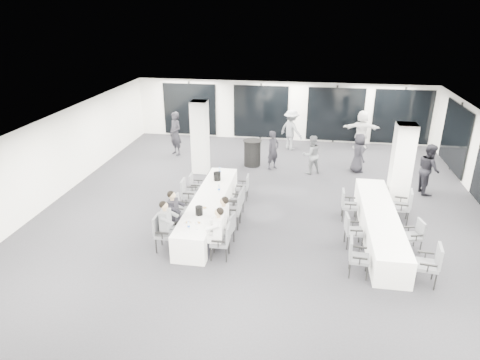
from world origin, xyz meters
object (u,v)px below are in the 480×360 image
object	(u,v)px
chair_main_left_second	(170,221)
chair_side_right_near	(431,262)
chair_main_left_mid	(180,207)
banquet_table_side	(379,225)
ice_bucket_far	(217,176)
chair_main_left_fourth	(188,193)
chair_side_right_mid	(415,234)
chair_side_right_far	(404,204)
cocktail_table	(252,153)
chair_main_right_far	(244,186)
chair_main_right_mid	(235,208)
ice_bucket_near	(199,211)
banquet_table_main	(209,209)
chair_main_left_near	(162,231)
chair_main_right_second	(228,228)
standing_guest_a	(273,148)
chair_main_right_fourth	(238,200)
standing_guest_g	(175,131)
chair_main_left_far	(195,185)
chair_side_left_mid	(351,229)
standing_guest_h	(429,166)
standing_guest_c	(291,127)
chair_main_right_near	(223,239)
chair_side_left_near	(356,255)
standing_guest_f	(362,127)
chair_side_left_far	(347,203)
standing_guest_e	(359,150)

from	to	relation	value
chair_main_left_second	chair_side_right_near	size ratio (longest dim) A/B	0.90
chair_main_left_second	chair_side_right_near	xyz separation A→B (m)	(6.64, -1.14, 0.06)
chair_main_left_mid	banquet_table_side	bearing A→B (deg)	99.25
banquet_table_side	ice_bucket_far	size ratio (longest dim) A/B	18.35
chair_main_left_fourth	chair_side_right_near	bearing A→B (deg)	63.08
chair_side_right_mid	chair_side_right_far	world-z (taller)	chair_side_right_far
cocktail_table	chair_main_right_far	xyz separation A→B (m)	(0.15, -3.29, -0.05)
chair_main_right_mid	ice_bucket_near	distance (m)	1.23
banquet_table_side	ice_bucket_far	xyz separation A→B (m)	(-4.99, 1.61, 0.51)
banquet_table_main	chair_main_left_near	bearing A→B (deg)	-114.26
chair_main_right_second	cocktail_table	bearing A→B (deg)	10.92
cocktail_table	ice_bucket_near	xyz separation A→B (m)	(-0.67, -6.10, 0.33)
cocktail_table	standing_guest_a	world-z (taller)	standing_guest_a
chair_main_left_mid	chair_main_right_fourth	bearing A→B (deg)	123.58
chair_main_left_mid	standing_guest_g	bearing A→B (deg)	-153.38
chair_main_left_far	chair_main_right_mid	xyz separation A→B (m)	(1.67, -1.78, 0.10)
chair_main_left_mid	chair_main_right_second	size ratio (longest dim) A/B	0.96
chair_main_left_far	chair_side_left_mid	xyz separation A→B (m)	(4.96, -2.37, 0.04)
chair_side_right_far	banquet_table_main	bearing A→B (deg)	105.59
standing_guest_h	cocktail_table	bearing A→B (deg)	66.10
chair_main_left_mid	standing_guest_c	xyz separation A→B (m)	(2.94, 7.62, 0.53)
chair_main_right_near	standing_guest_g	bearing A→B (deg)	23.68
standing_guest_g	standing_guest_h	distance (m)	10.15
chair_side_left_near	chair_side_right_mid	size ratio (longest dim) A/B	1.09
chair_side_right_near	standing_guest_f	bearing A→B (deg)	10.09
chair_side_right_mid	chair_main_left_near	bearing A→B (deg)	85.30
cocktail_table	chair_main_left_fourth	xyz separation A→B (m)	(-1.51, -4.32, 0.03)
chair_main_right_near	chair_side_left_far	xyz separation A→B (m)	(3.30, 2.72, -0.00)
chair_main_left_mid	chair_side_left_far	distance (m)	5.06
standing_guest_c	chair_side_right_mid	bearing A→B (deg)	152.91
banquet_table_side	standing_guest_a	bearing A→B (deg)	124.84
chair_main_left_far	chair_side_left_near	size ratio (longest dim) A/B	0.90
chair_main_left_near	ice_bucket_near	xyz separation A→B (m)	(0.83, 0.72, 0.30)
chair_side_left_near	chair_main_left_near	bearing A→B (deg)	-89.92
chair_side_right_near	ice_bucket_near	xyz separation A→B (m)	(-5.81, 1.21, 0.28)
banquet_table_side	ice_bucket_far	world-z (taller)	ice_bucket_far
standing_guest_c	chair_side_right_near	bearing A→B (deg)	149.56
chair_main_left_far	chair_side_right_mid	size ratio (longest dim) A/B	0.99
chair_side_left_far	chair_main_left_fourth	bearing A→B (deg)	-87.98
chair_main_right_near	chair_main_right_mid	bearing A→B (deg)	-1.49
ice_bucket_far	chair_main_right_fourth	bearing A→B (deg)	-46.48
chair_main_left_mid	standing_guest_a	distance (m)	5.53
chair_main_right_second	standing_guest_f	xyz separation A→B (m)	(4.42, 9.32, 0.47)
standing_guest_a	banquet_table_side	bearing A→B (deg)	-104.52
chair_main_left_far	chair_main_right_mid	size ratio (longest dim) A/B	0.83
ice_bucket_far	standing_guest_c	bearing A→B (deg)	70.23
standing_guest_c	standing_guest_g	xyz separation A→B (m)	(-4.91, -1.52, 0.04)
chair_main_right_near	banquet_table_main	bearing A→B (deg)	21.30
cocktail_table	standing_guest_e	xyz separation A→B (m)	(4.16, -0.05, 0.34)
chair_main_right_far	chair_side_right_near	size ratio (longest dim) A/B	0.83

